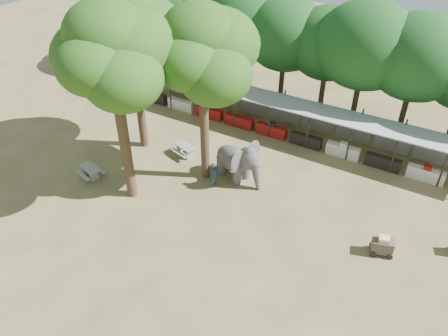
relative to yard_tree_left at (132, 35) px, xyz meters
The scene contains 11 objects.
ground 14.23m from the yard_tree_left, 38.20° to the right, with size 100.00×100.00×0.00m, color brown.
vendor_stalls 13.30m from the yard_tree_left, 36.06° to the left, with size 28.00×2.99×2.80m.
yard_tree_left is the anchor object (origin of this frame).
yard_tree_center 5.92m from the yard_tree_left, 59.04° to the right, with size 7.10×6.90×12.04m.
yard_tree_back 6.09m from the yard_tree_left, ahead, with size 7.10×6.90×11.36m.
backdrop_trees 15.17m from the yard_tree_left, 52.28° to the left, with size 46.46×5.95×8.33m.
elephant 10.60m from the yard_tree_left, ahead, with size 3.81×2.82×2.84m.
handler 10.42m from the yard_tree_left, 14.20° to the right, with size 0.64×0.43×1.77m, color #26384C.
picnic_table_near 9.28m from the yard_tree_left, 94.80° to the right, with size 1.88×1.77×0.77m.
picnic_table_far 8.46m from the yard_tree_left, ahead, with size 1.94×1.83×0.80m.
cart_front 19.75m from the yard_tree_left, ahead, with size 1.39×1.11×1.18m.
Camera 1 is at (9.90, -13.73, 17.64)m, focal length 35.00 mm.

